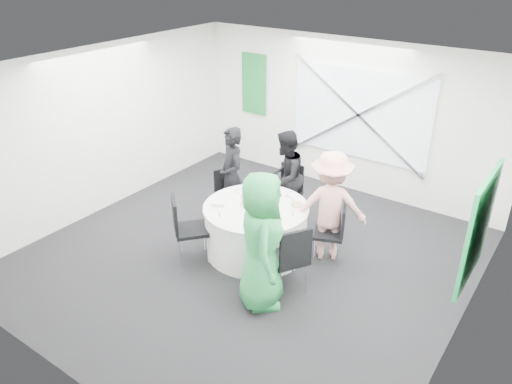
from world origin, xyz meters
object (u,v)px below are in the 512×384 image
Objects in this scene: banquet_table at (256,229)px; clear_water_bottle at (243,200)px; chair_back at (289,188)px; chair_front_left at (185,224)px; chair_front_right at (291,255)px; person_man_back_left at (232,176)px; green_water_bottle at (272,201)px; person_woman_pink at (330,206)px; person_man_back at (285,177)px; person_woman_green at (261,241)px; chair_back_right at (335,229)px; chair_back_left at (227,190)px.

banquet_table is 5.80× the size of clear_water_bottle.
chair_back is 2.05m from chair_front_left.
person_man_back_left is (-1.83, 1.13, 0.21)m from chair_front_right.
chair_front_left is at bearing -135.75° from green_water_bottle.
person_man_back_left reaches higher than chair_front_left.
person_woman_pink is 1.26m from clear_water_bottle.
person_man_back reaches higher than chair_front_left.
chair_front_left is at bearing 10.00° from person_woman_pink.
chair_front_left is 0.56× the size of person_woman_green.
chair_back is 3.48× the size of clear_water_bottle.
chair_back_right is 1.96m from person_man_back_left.
chair_back reaches higher than chair_back_left.
person_woman_pink is (-0.13, 0.07, 0.30)m from chair_back_right.
person_woman_pink is at bearing -138.90° from chair_back_right.
person_man_back is 1.18m from clear_water_bottle.
person_woman_pink reaches higher than chair_back_right.
person_man_back_left is at bearing 137.97° from clear_water_bottle.
chair_back is at bearing 97.57° from banquet_table.
person_man_back_left is at bearing -29.40° from person_woman_pink.
person_woman_green reaches higher than chair_back_left.
person_woman_pink reaches higher than chair_front_left.
chair_back_left is 2.37m from person_woman_green.
chair_back_left reaches higher than banquet_table.
chair_front_right is 2.02m from person_man_back.
chair_back is 0.60× the size of person_man_back.
chair_back_right is 0.99m from green_water_bottle.
clear_water_bottle reaches higher than chair_back_right.
person_man_back_left is (-0.87, 0.54, 0.44)m from banquet_table.
person_woman_pink is (0.94, 0.51, 0.45)m from banquet_table.
banquet_table is at bearing -90.00° from chair_front_left.
chair_back_right is at bearing 54.20° from person_man_back.
chair_back_left is at bearing -30.55° from person_woman_pink.
person_woman_green reaches higher than chair_front_left.
person_man_back_left is (0.15, -0.04, 0.32)m from chair_back_left.
person_man_back reaches higher than chair_back.
clear_water_bottle is at bearing -98.63° from chair_back_left.
chair_front_right is at bearing -42.40° from green_water_bottle.
chair_front_left is at bearing -51.67° from chair_front_right.
chair_back is 0.51× the size of person_woman_green.
chair_back_left is at bearing -116.29° from chair_back_right.
person_woman_green is (1.76, -1.53, 0.42)m from chair_back_left.
person_man_back_left is 0.98× the size of person_woman_pink.
person_woman_pink reaches higher than person_man_back.
person_man_back_left is (-0.17, 1.33, 0.22)m from chair_front_left.
chair_back is at bearing -59.86° from person_woman_pink.
chair_back_right is 1.04m from chair_front_right.
person_man_back reaches higher than chair_back_right.
person_woman_green reaches higher than person_woman_pink.
person_woman_green reaches higher than clear_water_bottle.
person_man_back is 2.23m from person_woman_green.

